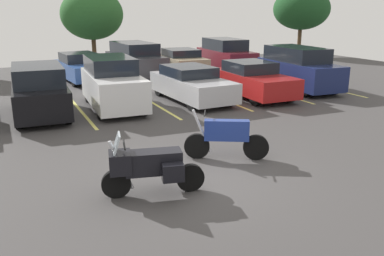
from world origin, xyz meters
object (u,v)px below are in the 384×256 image
at_px(motorcycle_second, 226,137).
at_px(car_navy, 298,68).
at_px(car_black, 39,91).
at_px(car_far_blue, 81,68).
at_px(car_far_charcoal, 135,60).
at_px(car_far_tan, 181,61).
at_px(car_red, 253,80).
at_px(car_far_maroon, 225,55).
at_px(motorcycle_touring, 149,166).
at_px(car_white, 112,83).
at_px(car_silver, 191,84).

distance_m(motorcycle_second, car_navy, 10.59).
distance_m(car_black, car_far_blue, 7.56).
xyz_separation_m(motorcycle_second, car_far_charcoal, (1.84, 13.57, 0.38)).
bearing_deg(car_far_tan, car_far_charcoal, -173.15).
bearing_deg(car_red, car_far_charcoal, 113.75).
height_order(motorcycle_second, car_red, car_red).
bearing_deg(car_far_blue, car_navy, -36.93).
bearing_deg(car_far_maroon, motorcycle_touring, -124.31).
bearing_deg(car_white, car_far_charcoal, 65.68).
bearing_deg(car_navy, car_far_tan, 114.27).
bearing_deg(motorcycle_touring, car_black, 99.80).
height_order(motorcycle_second, car_far_tan, car_far_tan).
bearing_deg(car_red, car_silver, 172.06).
relative_size(car_white, car_navy, 0.95).
bearing_deg(car_black, car_far_maroon, 31.26).
height_order(car_black, car_white, car_white).
bearing_deg(car_red, car_white, 175.35).
relative_size(motorcycle_touring, car_silver, 0.45).
distance_m(car_red, car_far_blue, 9.59).
relative_size(car_red, car_navy, 0.94).
relative_size(car_navy, car_far_tan, 1.12).
height_order(motorcycle_touring, car_far_tan, car_far_tan).
bearing_deg(motorcycle_touring, car_far_tan, 64.22).
bearing_deg(car_white, car_far_blue, 89.74).
xyz_separation_m(motorcycle_touring, car_far_blue, (1.36, 15.02, 0.07)).
relative_size(car_far_charcoal, car_far_tan, 1.14).
bearing_deg(car_silver, car_red, -7.94).
xyz_separation_m(motorcycle_touring, car_white, (1.33, 8.13, 0.31)).
xyz_separation_m(car_far_tan, car_far_maroon, (2.97, -0.07, 0.24)).
relative_size(car_red, car_far_blue, 1.00).
height_order(car_navy, car_far_maroon, car_navy).
bearing_deg(car_white, motorcycle_second, -80.44).
xyz_separation_m(motorcycle_second, car_white, (-1.17, 6.93, 0.36)).
height_order(car_silver, car_far_tan, car_far_tan).
height_order(car_red, car_far_blue, car_red).
relative_size(car_black, car_white, 0.94).
height_order(car_silver, car_red, car_red).
bearing_deg(car_black, motorcycle_touring, -80.20).
height_order(car_silver, car_far_charcoal, car_far_charcoal).
xyz_separation_m(car_black, car_far_tan, (8.68, 7.15, -0.18)).
bearing_deg(car_far_maroon, car_black, -148.74).
distance_m(car_white, car_red, 6.17).
distance_m(car_red, car_far_tan, 7.50).
xyz_separation_m(car_red, car_navy, (2.94, 0.58, 0.25)).
distance_m(car_red, car_far_maroon, 7.94).
distance_m(motorcycle_second, car_far_charcoal, 13.70).
relative_size(car_navy, car_far_charcoal, 0.98).
height_order(car_far_blue, car_far_tan, car_far_blue).
xyz_separation_m(car_red, car_far_maroon, (2.80, 7.42, 0.22)).
height_order(car_black, car_far_charcoal, car_far_charcoal).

